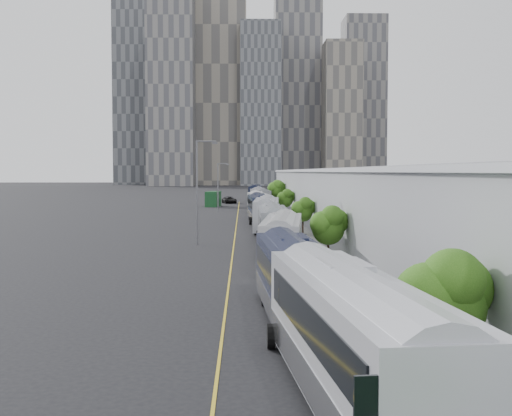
{
  "coord_description": "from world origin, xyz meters",
  "views": [
    {
      "loc": [
        -0.62,
        -11.2,
        6.89
      ],
      "look_at": [
        0.76,
        57.16,
        3.0
      ],
      "focal_mm": 45.0,
      "sensor_mm": 36.0,
      "label": 1
    }
  ],
  "objects_px": {
    "bus_1": "(295,287)",
    "bus_8": "(259,198)",
    "bus_5": "(260,210)",
    "bus_9": "(256,195)",
    "bus_7": "(260,201)",
    "suv": "(229,200)",
    "bus_3": "(273,229)",
    "shipping_container": "(213,199)",
    "bus_10": "(256,193)",
    "bus_4": "(267,217)",
    "bus_0": "(352,350)",
    "street_lamp_near": "(199,185)",
    "bus_6": "(258,205)",
    "bus_2": "(282,245)",
    "street_lamp_far": "(219,183)"
  },
  "relations": [
    {
      "from": "bus_3",
      "to": "bus_10",
      "type": "bearing_deg",
      "value": 90.24
    },
    {
      "from": "bus_1",
      "to": "street_lamp_far",
      "type": "relative_size",
      "value": 1.56
    },
    {
      "from": "street_lamp_near",
      "to": "suv",
      "type": "relative_size",
      "value": 1.84
    },
    {
      "from": "bus_1",
      "to": "bus_2",
      "type": "xyz_separation_m",
      "value": [
        0.46,
        16.85,
        0.01
      ]
    },
    {
      "from": "street_lamp_near",
      "to": "suv",
      "type": "distance_m",
      "value": 78.95
    },
    {
      "from": "bus_2",
      "to": "bus_10",
      "type": "height_order",
      "value": "bus_2"
    },
    {
      "from": "bus_2",
      "to": "bus_10",
      "type": "bearing_deg",
      "value": 95.65
    },
    {
      "from": "bus_0",
      "to": "bus_7",
      "type": "relative_size",
      "value": 1.03
    },
    {
      "from": "bus_3",
      "to": "suv",
      "type": "relative_size",
      "value": 2.44
    },
    {
      "from": "bus_3",
      "to": "suv",
      "type": "bearing_deg",
      "value": 94.57
    },
    {
      "from": "bus_8",
      "to": "bus_1",
      "type": "bearing_deg",
      "value": -89.87
    },
    {
      "from": "bus_9",
      "to": "bus_6",
      "type": "bearing_deg",
      "value": -87.24
    },
    {
      "from": "bus_4",
      "to": "bus_3",
      "type": "bearing_deg",
      "value": -86.58
    },
    {
      "from": "bus_5",
      "to": "bus_9",
      "type": "distance_m",
      "value": 57.28
    },
    {
      "from": "bus_8",
      "to": "bus_2",
      "type": "bearing_deg",
      "value": -89.65
    },
    {
      "from": "bus_4",
      "to": "bus_7",
      "type": "xyz_separation_m",
      "value": [
        0.32,
        40.37,
        -0.01
      ]
    },
    {
      "from": "bus_0",
      "to": "bus_1",
      "type": "relative_size",
      "value": 1.09
    },
    {
      "from": "bus_5",
      "to": "bus_7",
      "type": "xyz_separation_m",
      "value": [
        0.78,
        26.85,
        0.05
      ]
    },
    {
      "from": "bus_3",
      "to": "bus_5",
      "type": "height_order",
      "value": "bus_5"
    },
    {
      "from": "bus_1",
      "to": "street_lamp_near",
      "type": "relative_size",
      "value": 1.33
    },
    {
      "from": "street_lamp_near",
      "to": "bus_10",
      "type": "bearing_deg",
      "value": 85.66
    },
    {
      "from": "bus_10",
      "to": "bus_2",
      "type": "bearing_deg",
      "value": -88.7
    },
    {
      "from": "bus_4",
      "to": "bus_7",
      "type": "distance_m",
      "value": 40.37
    },
    {
      "from": "bus_3",
      "to": "bus_9",
      "type": "distance_m",
      "value": 86.03
    },
    {
      "from": "bus_4",
      "to": "bus_6",
      "type": "relative_size",
      "value": 1.07
    },
    {
      "from": "bus_7",
      "to": "suv",
      "type": "xyz_separation_m",
      "value": [
        -6.03,
        24.63,
        -0.93
      ]
    },
    {
      "from": "bus_8",
      "to": "shipping_container",
      "type": "distance_m",
      "value": 10.07
    },
    {
      "from": "bus_6",
      "to": "bus_7",
      "type": "relative_size",
      "value": 0.94
    },
    {
      "from": "bus_5",
      "to": "bus_8",
      "type": "relative_size",
      "value": 1.05
    },
    {
      "from": "bus_0",
      "to": "shipping_container",
      "type": "bearing_deg",
      "value": 89.4
    },
    {
      "from": "street_lamp_near",
      "to": "shipping_container",
      "type": "height_order",
      "value": "street_lamp_near"
    },
    {
      "from": "bus_3",
      "to": "shipping_container",
      "type": "relative_size",
      "value": 2.3
    },
    {
      "from": "bus_3",
      "to": "bus_5",
      "type": "distance_m",
      "value": 28.76
    },
    {
      "from": "bus_1",
      "to": "bus_8",
      "type": "distance_m",
      "value": 101.48
    },
    {
      "from": "bus_4",
      "to": "shipping_container",
      "type": "relative_size",
      "value": 2.43
    },
    {
      "from": "bus_0",
      "to": "bus_5",
      "type": "bearing_deg",
      "value": 85.35
    },
    {
      "from": "bus_2",
      "to": "bus_9",
      "type": "bearing_deg",
      "value": 95.82
    },
    {
      "from": "bus_1",
      "to": "bus_7",
      "type": "relative_size",
      "value": 0.95
    },
    {
      "from": "bus_0",
      "to": "bus_5",
      "type": "distance_m",
      "value": 69.37
    },
    {
      "from": "bus_7",
      "to": "suv",
      "type": "height_order",
      "value": "bus_7"
    },
    {
      "from": "bus_8",
      "to": "shipping_container",
      "type": "relative_size",
      "value": 2.22
    },
    {
      "from": "street_lamp_near",
      "to": "suv",
      "type": "bearing_deg",
      "value": 89.15
    },
    {
      "from": "bus_0",
      "to": "suv",
      "type": "height_order",
      "value": "bus_0"
    },
    {
      "from": "bus_2",
      "to": "bus_4",
      "type": "distance_m",
      "value": 28.01
    },
    {
      "from": "bus_2",
      "to": "bus_10",
      "type": "xyz_separation_m",
      "value": [
        0.31,
        110.65,
        -0.02
      ]
    },
    {
      "from": "street_lamp_near",
      "to": "shipping_container",
      "type": "bearing_deg",
      "value": 91.51
    },
    {
      "from": "bus_1",
      "to": "bus_4",
      "type": "relative_size",
      "value": 0.95
    },
    {
      "from": "bus_1",
      "to": "bus_10",
      "type": "distance_m",
      "value": 127.5
    },
    {
      "from": "shipping_container",
      "to": "suv",
      "type": "height_order",
      "value": "shipping_container"
    },
    {
      "from": "bus_3",
      "to": "bus_10",
      "type": "height_order",
      "value": "bus_3"
    }
  ]
}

